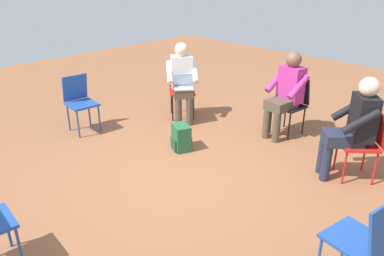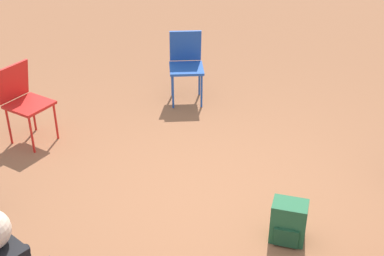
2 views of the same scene
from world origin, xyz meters
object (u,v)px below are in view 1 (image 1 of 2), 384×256
chair_southeast (182,87)px  person_in_magenta (286,91)px  person_with_laptop (182,78)px  person_in_black (354,124)px  chair_west (366,239)px  chair_south (292,101)px  chair_east (80,99)px  backpack_near_laptop_user (181,139)px  chair_southwest (365,140)px

chair_southeast → person_in_magenta: 1.74m
person_with_laptop → person_in_black: (-2.71, -0.10, 0.00)m
chair_west → person_in_magenta: 2.92m
person_in_magenta → chair_south: bearing=-90.0°
chair_east → person_in_magenta: 3.05m
chair_southeast → person_with_laptop: 0.26m
chair_west → person_with_laptop: (3.53, -1.49, 0.20)m
person_with_laptop → chair_southeast: bearing=-90.0°
chair_southeast → chair_east: size_ratio=1.00×
chair_southeast → chair_west: bearing=105.0°
person_in_black → chair_east: bearing=72.1°
chair_south → backpack_near_laptop_user: chair_south is taller
chair_southeast → backpack_near_laptop_user: (-0.93, 0.89, -0.34)m
chair_south → chair_southwest: same height
chair_south → person_with_laptop: 1.73m
chair_southeast → person_in_magenta: bearing=145.7°
person_in_magenta → backpack_near_laptop_user: size_ratio=3.44×
chair_west → person_in_magenta: size_ratio=0.69×
chair_south → backpack_near_laptop_user: bearing=70.8°
chair_south → chair_southwest: 1.42m
chair_east → person_in_black: (-3.48, -1.50, 0.20)m
person_with_laptop → person_in_magenta: bearing=150.6°
backpack_near_laptop_user → person_in_magenta: bearing=-117.2°
chair_southwest → backpack_near_laptop_user: chair_southwest is taller
chair_west → chair_east: size_ratio=1.00×
chair_south → chair_southwest: bearing=162.6°
chair_south → person_in_magenta: (0.02, 0.17, 0.20)m
chair_west → chair_southwest: size_ratio=1.00×
chair_southeast → person_with_laptop: size_ratio=0.69×
chair_south → backpack_near_laptop_user: 1.76m
person_with_laptop → chair_south: bearing=155.5°
chair_southeast → person_in_black: (-2.85, 0.00, 0.20)m
chair_southeast → person_with_laptop: (-0.13, 0.11, 0.20)m
chair_west → person_in_black: (0.82, -1.60, 0.20)m
chair_southeast → person_with_laptop: bearing=90.0°
person_with_laptop → person_in_black: same height
chair_southeast → chair_southwest: 2.97m
chair_west → person_with_laptop: person_with_laptop is taller
person_in_black → backpack_near_laptop_user: size_ratio=3.44×
chair_south → chair_east: size_ratio=1.00×
person_in_magenta → person_in_black: (-1.20, 0.51, 0.00)m
chair_west → chair_southeast: (3.66, -1.60, 0.00)m
chair_south → person_in_black: (-1.18, 0.68, 0.20)m
chair_east → person_in_black: bearing=118.0°
person_in_magenta → chair_east: bearing=47.4°
chair_south → chair_southeast: (1.67, 0.67, 0.00)m
person_with_laptop → backpack_near_laptop_user: person_with_laptop is taller
chair_southeast → backpack_near_laptop_user: chair_southeast is taller
chair_south → chair_southwest: (-1.31, 0.57, 0.00)m
chair_east → person_with_laptop: person_with_laptop is taller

